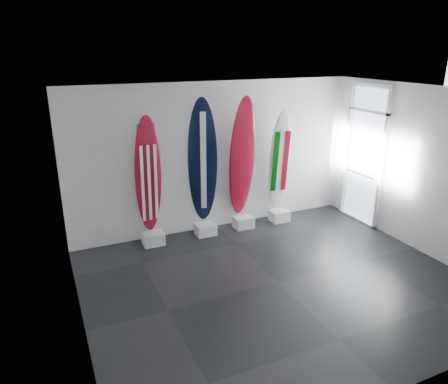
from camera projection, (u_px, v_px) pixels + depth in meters
name	position (u px, v px, depth m)	size (l,w,h in m)	color
floor	(278.00, 282.00, 6.77)	(6.00, 6.00, 0.00)	black
ceiling	(287.00, 93.00, 5.79)	(6.00, 6.00, 0.00)	white
wall_back	(217.00, 157.00, 8.44)	(6.00, 6.00, 0.00)	silver
wall_front	(416.00, 273.00, 4.13)	(6.00, 6.00, 0.00)	silver
wall_left	(72.00, 229.00, 5.12)	(5.00, 5.00, 0.00)	silver
wall_right	(427.00, 172.00, 7.44)	(5.00, 5.00, 0.00)	silver
display_block_usa	(153.00, 239.00, 8.04)	(0.40, 0.30, 0.24)	white
surfboard_usa	(148.00, 175.00, 7.72)	(0.51, 0.08, 2.25)	maroon
display_block_navy	(206.00, 229.00, 8.46)	(0.40, 0.30, 0.24)	white
surfboard_navy	(203.00, 162.00, 8.09)	(0.57, 0.08, 2.54)	black
display_block_swiss	(243.00, 222.00, 8.79)	(0.40, 0.30, 0.24)	white
surfboard_swiss	(242.00, 158.00, 8.43)	(0.57, 0.08, 2.52)	maroon
display_block_italy	(279.00, 216.00, 9.13)	(0.40, 0.30, 0.24)	white
surfboard_italy	(279.00, 161.00, 8.83)	(0.49, 0.08, 2.18)	white
wall_outlet	(98.00, 230.00, 7.85)	(0.09, 0.02, 0.13)	silver
glass_door	(364.00, 157.00, 8.79)	(0.12, 1.16, 2.85)	white
balcony	(405.00, 190.00, 9.61)	(2.80, 2.20, 1.20)	slate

